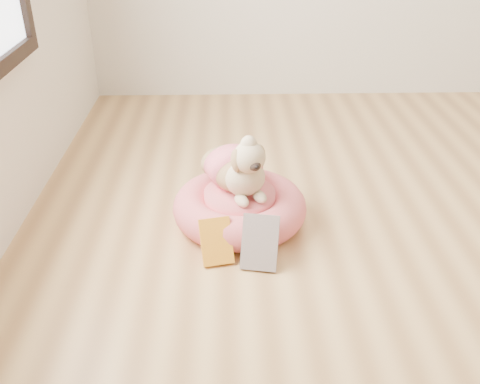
{
  "coord_description": "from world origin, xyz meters",
  "views": [
    {
      "loc": [
        -1.11,
        -1.37,
        1.25
      ],
      "look_at": [
        -1.06,
        0.54,
        0.17
      ],
      "focal_mm": 40.0,
      "sensor_mm": 36.0,
      "label": 1
    }
  ],
  "objects_px": {
    "book_white": "(260,242)",
    "pet_bed": "(240,207)",
    "dog": "(237,158)",
    "book_yellow": "(216,241)"
  },
  "relations": [
    {
      "from": "dog",
      "to": "book_white",
      "type": "bearing_deg",
      "value": -99.11
    },
    {
      "from": "pet_bed",
      "to": "dog",
      "type": "distance_m",
      "value": 0.22
    },
    {
      "from": "pet_bed",
      "to": "book_white",
      "type": "relative_size",
      "value": 2.7
    },
    {
      "from": "dog",
      "to": "book_yellow",
      "type": "xyz_separation_m",
      "value": [
        -0.09,
        -0.3,
        -0.21
      ]
    },
    {
      "from": "book_white",
      "to": "pet_bed",
      "type": "bearing_deg",
      "value": 113.25
    },
    {
      "from": "dog",
      "to": "book_white",
      "type": "distance_m",
      "value": 0.39
    },
    {
      "from": "pet_bed",
      "to": "dog",
      "type": "xyz_separation_m",
      "value": [
        -0.01,
        0.03,
        0.22
      ]
    },
    {
      "from": "dog",
      "to": "book_yellow",
      "type": "distance_m",
      "value": 0.38
    },
    {
      "from": "book_yellow",
      "to": "book_white",
      "type": "height_order",
      "value": "book_white"
    },
    {
      "from": "pet_bed",
      "to": "book_white",
      "type": "xyz_separation_m",
      "value": [
        0.07,
        -0.31,
        0.03
      ]
    }
  ]
}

